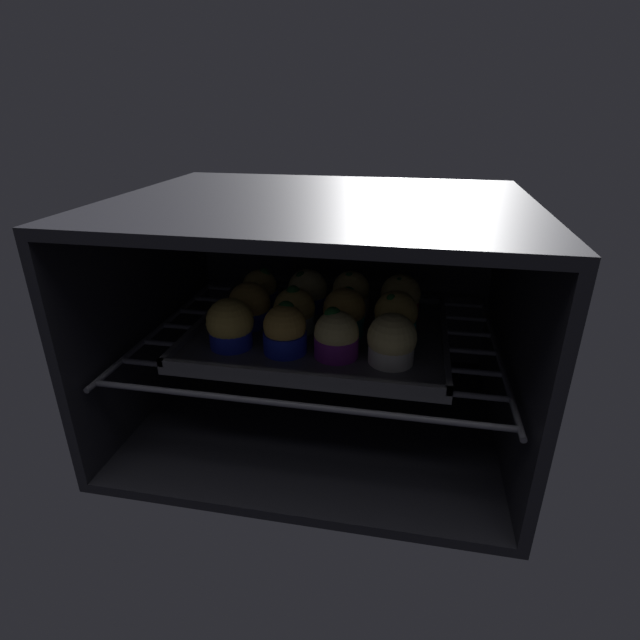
% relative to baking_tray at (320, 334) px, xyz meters
% --- Properties ---
extents(oven_cavity, '(0.59, 0.47, 0.37)m').
position_rel_baking_tray_xyz_m(oven_cavity, '(0.00, 0.05, 0.02)').
color(oven_cavity, black).
rests_on(oven_cavity, ground).
extents(oven_rack, '(0.55, 0.42, 0.01)m').
position_rel_baking_tray_xyz_m(oven_rack, '(0.00, 0.00, -0.01)').
color(oven_rack, '#51515B').
rests_on(oven_rack, oven_cavity).
extents(baking_tray, '(0.39, 0.31, 0.02)m').
position_rel_baking_tray_xyz_m(baking_tray, '(0.00, 0.00, 0.00)').
color(baking_tray, '#4C4C51').
rests_on(baking_tray, oven_rack).
extents(muffin_row0_col0, '(0.07, 0.07, 0.07)m').
position_rel_baking_tray_xyz_m(muffin_row0_col0, '(-0.12, -0.08, 0.04)').
color(muffin_row0_col0, '#1928B7').
rests_on(muffin_row0_col0, baking_tray).
extents(muffin_row0_col1, '(0.06, 0.06, 0.07)m').
position_rel_baking_tray_xyz_m(muffin_row0_col1, '(-0.04, -0.08, 0.04)').
color(muffin_row0_col1, '#1928B7').
rests_on(muffin_row0_col1, baking_tray).
extents(muffin_row0_col2, '(0.06, 0.06, 0.07)m').
position_rel_baking_tray_xyz_m(muffin_row0_col2, '(0.04, -0.08, 0.04)').
color(muffin_row0_col2, '#7A238C').
rests_on(muffin_row0_col2, baking_tray).
extents(muffin_row0_col3, '(0.07, 0.07, 0.07)m').
position_rel_baking_tray_xyz_m(muffin_row0_col3, '(0.11, -0.08, 0.04)').
color(muffin_row0_col3, silver).
rests_on(muffin_row0_col3, baking_tray).
extents(muffin_row1_col0, '(0.07, 0.07, 0.07)m').
position_rel_baking_tray_xyz_m(muffin_row1_col0, '(-0.11, 0.00, 0.04)').
color(muffin_row1_col0, '#1928B7').
rests_on(muffin_row1_col0, baking_tray).
extents(muffin_row1_col1, '(0.06, 0.06, 0.07)m').
position_rel_baking_tray_xyz_m(muffin_row1_col1, '(-0.04, -0.00, 0.04)').
color(muffin_row1_col1, silver).
rests_on(muffin_row1_col1, baking_tray).
extents(muffin_row1_col2, '(0.07, 0.07, 0.07)m').
position_rel_baking_tray_xyz_m(muffin_row1_col2, '(0.04, -0.00, 0.04)').
color(muffin_row1_col2, '#0C8C84').
rests_on(muffin_row1_col2, baking_tray).
extents(muffin_row1_col3, '(0.06, 0.06, 0.07)m').
position_rel_baking_tray_xyz_m(muffin_row1_col3, '(0.12, -0.00, 0.04)').
color(muffin_row1_col3, '#0C8C84').
rests_on(muffin_row1_col3, baking_tray).
extents(muffin_row2_col0, '(0.06, 0.06, 0.07)m').
position_rel_baking_tray_xyz_m(muffin_row2_col0, '(-0.12, 0.08, 0.04)').
color(muffin_row2_col0, '#1928B7').
rests_on(muffin_row2_col0, baking_tray).
extents(muffin_row2_col1, '(0.07, 0.07, 0.07)m').
position_rel_baking_tray_xyz_m(muffin_row2_col1, '(-0.04, 0.08, 0.04)').
color(muffin_row2_col1, '#1928B7').
rests_on(muffin_row2_col1, baking_tray).
extents(muffin_row2_col2, '(0.06, 0.06, 0.07)m').
position_rel_baking_tray_xyz_m(muffin_row2_col2, '(0.04, 0.08, 0.04)').
color(muffin_row2_col2, silver).
rests_on(muffin_row2_col2, baking_tray).
extents(muffin_row2_col3, '(0.07, 0.07, 0.07)m').
position_rel_baking_tray_xyz_m(muffin_row2_col3, '(0.12, 0.08, 0.04)').
color(muffin_row2_col3, red).
rests_on(muffin_row2_col3, baking_tray).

